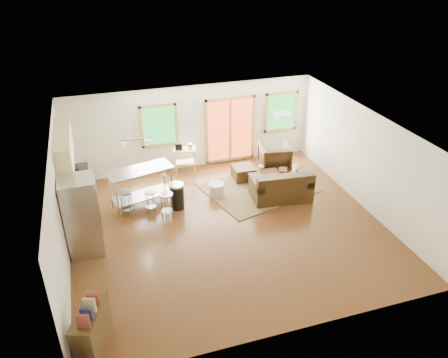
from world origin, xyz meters
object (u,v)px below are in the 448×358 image
object	(u,v)px
loveseat	(281,188)
rug	(258,188)
island	(141,181)
ottoman	(244,173)
kitchen_cart	(184,152)
armchair	(274,156)
coffee_table	(265,175)
refrigerator	(83,216)

from	to	relation	value
loveseat	rug	bearing A→B (deg)	124.31
loveseat	island	size ratio (longest dim) A/B	0.93
island	loveseat	bearing A→B (deg)	-12.97
ottoman	island	distance (m)	3.15
kitchen_cart	armchair	bearing A→B (deg)	-12.32
armchair	kitchen_cart	world-z (taller)	kitchen_cart
coffee_table	ottoman	size ratio (longest dim) A/B	1.51
loveseat	island	distance (m)	3.78
kitchen_cart	refrigerator	bearing A→B (deg)	-134.41
armchair	ottoman	xyz separation A→B (m)	(-1.12, -0.32, -0.25)
island	kitchen_cart	bearing A→B (deg)	44.07
rug	loveseat	size ratio (longest dim) A/B	1.71
rug	ottoman	distance (m)	0.74
kitchen_cart	island	bearing A→B (deg)	-135.93
loveseat	ottoman	size ratio (longest dim) A/B	2.70
rug	ottoman	xyz separation A→B (m)	(-0.21, 0.68, 0.19)
coffee_table	refrigerator	world-z (taller)	refrigerator
coffee_table	armchair	distance (m)	1.08
ottoman	kitchen_cart	xyz separation A→B (m)	(-1.58, 0.91, 0.48)
coffee_table	ottoman	distance (m)	0.70
rug	island	xyz separation A→B (m)	(-3.27, 0.15, 0.72)
armchair	loveseat	bearing A→B (deg)	82.16
loveseat	coffee_table	distance (m)	0.86
coffee_table	island	world-z (taller)	island
refrigerator	kitchen_cart	bearing A→B (deg)	45.41
coffee_table	armchair	xyz separation A→B (m)	(0.66, 0.84, 0.14)
rug	coffee_table	xyz separation A→B (m)	(0.25, 0.16, 0.30)
loveseat	armchair	distance (m)	1.77
loveseat	refrigerator	distance (m)	5.25
loveseat	ottoman	xyz separation A→B (m)	(-0.60, 1.37, -0.13)
refrigerator	loveseat	bearing A→B (deg)	8.22
rug	loveseat	world-z (taller)	loveseat
armchair	island	size ratio (longest dim) A/B	0.51
ottoman	refrigerator	world-z (taller)	refrigerator
loveseat	coffee_table	size ratio (longest dim) A/B	1.78
loveseat	coffee_table	world-z (taller)	loveseat
armchair	ottoman	world-z (taller)	armchair
refrigerator	island	size ratio (longest dim) A/B	1.04
armchair	refrigerator	distance (m)	6.20
ottoman	rug	bearing A→B (deg)	-73.06
loveseat	ottoman	bearing A→B (deg)	118.39
refrigerator	island	distance (m)	2.20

